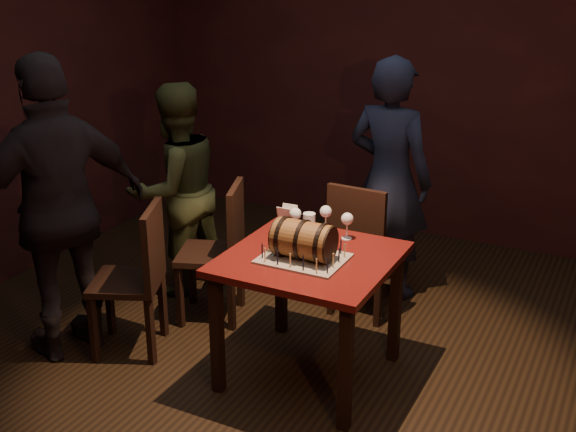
# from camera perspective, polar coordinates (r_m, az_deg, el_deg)

# --- Properties ---
(room_shell) EXTENTS (5.04, 5.04, 2.80)m
(room_shell) POSITION_cam_1_polar(r_m,az_deg,el_deg) (3.76, 0.67, 6.03)
(room_shell) COLOR black
(room_shell) RESTS_ON ground
(pub_table) EXTENTS (0.90, 0.90, 0.75)m
(pub_table) POSITION_cam_1_polar(r_m,az_deg,el_deg) (4.01, 1.76, -4.59)
(pub_table) COLOR #460C0B
(pub_table) RESTS_ON ground
(cake_board) EXTENTS (0.45, 0.35, 0.01)m
(cake_board) POSITION_cam_1_polar(r_m,az_deg,el_deg) (3.91, 1.22, -3.38)
(cake_board) COLOR gray
(cake_board) RESTS_ON pub_table
(barrel_cake) EXTENTS (0.38, 0.22, 0.22)m
(barrel_cake) POSITION_cam_1_polar(r_m,az_deg,el_deg) (3.87, 1.23, -1.90)
(barrel_cake) COLOR brown
(barrel_cake) RESTS_ON cake_board
(birthday_candles) EXTENTS (0.40, 0.30, 0.09)m
(birthday_candles) POSITION_cam_1_polar(r_m,az_deg,el_deg) (3.89, 1.23, -2.76)
(birthday_candles) COLOR #EED78E
(birthday_candles) RESTS_ON cake_board
(wine_glass_left) EXTENTS (0.07, 0.07, 0.16)m
(wine_glass_left) POSITION_cam_1_polar(r_m,az_deg,el_deg) (4.22, 0.58, 0.08)
(wine_glass_left) COLOR silver
(wine_glass_left) RESTS_ON pub_table
(wine_glass_mid) EXTENTS (0.07, 0.07, 0.16)m
(wine_glass_mid) POSITION_cam_1_polar(r_m,az_deg,el_deg) (4.27, 3.00, 0.26)
(wine_glass_mid) COLOR silver
(wine_glass_mid) RESTS_ON pub_table
(wine_glass_right) EXTENTS (0.07, 0.07, 0.16)m
(wine_glass_right) POSITION_cam_1_polar(r_m,az_deg,el_deg) (4.16, 4.70, -0.32)
(wine_glass_right) COLOR silver
(wine_glass_right) RESTS_ON pub_table
(pint_of_ale) EXTENTS (0.07, 0.07, 0.15)m
(pint_of_ale) POSITION_cam_1_polar(r_m,az_deg,el_deg) (4.18, 1.68, -0.80)
(pint_of_ale) COLOR silver
(pint_of_ale) RESTS_ON pub_table
(menu_card) EXTENTS (0.10, 0.05, 0.13)m
(menu_card) POSITION_cam_1_polar(r_m,az_deg,el_deg) (4.35, -0.07, -0.05)
(menu_card) COLOR white
(menu_card) RESTS_ON pub_table
(chair_back) EXTENTS (0.42, 0.42, 0.93)m
(chair_back) POSITION_cam_1_polar(r_m,az_deg,el_deg) (4.75, 5.82, -2.15)
(chair_back) COLOR black
(chair_back) RESTS_ON ground
(chair_left_rear) EXTENTS (0.52, 0.52, 0.93)m
(chair_left_rear) POSITION_cam_1_polar(r_m,az_deg,el_deg) (4.72, -5.29, -2.28)
(chair_left_rear) COLOR black
(chair_left_rear) RESTS_ON ground
(chair_left_front) EXTENTS (0.53, 0.53, 0.93)m
(chair_left_front) POSITION_cam_1_polar(r_m,az_deg,el_deg) (4.41, -11.71, -4.33)
(chair_left_front) COLOR black
(chair_left_front) RESTS_ON ground
(person_back) EXTENTS (0.67, 0.49, 1.69)m
(person_back) POSITION_cam_1_polar(r_m,az_deg,el_deg) (5.01, 8.01, 2.91)
(person_back) COLOR #181C30
(person_back) RESTS_ON ground
(person_left_rear) EXTENTS (0.81, 0.89, 1.50)m
(person_left_rear) POSITION_cam_1_polar(r_m,az_deg,el_deg) (5.10, -8.85, 2.04)
(person_left_rear) COLOR #3C4221
(person_left_rear) RESTS_ON ground
(person_left_front) EXTENTS (0.82, 1.15, 1.82)m
(person_left_front) POSITION_cam_1_polar(r_m,az_deg,el_deg) (4.38, -17.55, 0.44)
(person_left_front) COLOR black
(person_left_front) RESTS_ON ground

